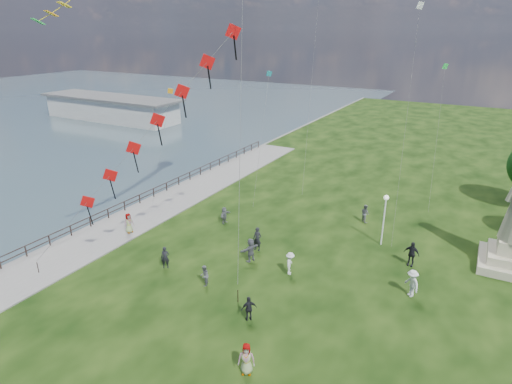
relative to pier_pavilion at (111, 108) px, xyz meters
The scene contains 17 objects.
waterfront 49.44m from the pier_pavilion, 41.92° to the right, with size 200.00×200.00×1.51m.
pier_pavilion is the anchor object (origin of this frame).
lamppost 64.32m from the pier_pavilion, 24.67° to the right, with size 0.39×0.39×4.23m.
person_0 59.46m from the pier_pavilion, 39.68° to the right, with size 0.59×0.39×1.63m, color black.
person_1 62.73m from the pier_pavilion, 37.83° to the right, with size 0.72×0.44×1.47m, color #595960.
person_2 63.96m from the pier_pavilion, 32.51° to the right, with size 1.07×0.55×1.66m, color silver.
person_3 67.30m from the pier_pavilion, 36.65° to the right, with size 0.93×0.48×1.59m, color black.
person_4 71.10m from the pier_pavilion, 38.07° to the right, with size 0.85×0.52×1.75m, color #595960.
person_5 54.10m from the pier_pavilion, 33.11° to the right, with size 1.39×0.60×1.50m, color #595960.
person_6 59.84m from the pier_pavilion, 32.86° to the right, with size 0.69×0.45×1.90m, color black.
person_7 60.71m from the pier_pavilion, 22.52° to the right, with size 0.79×0.49×1.63m, color #595960.
person_8 70.08m from the pier_pavilion, 28.05° to the right, with size 1.21×0.62×1.87m, color silver.
person_9 67.64m from the pier_pavilion, 25.42° to the right, with size 1.11×0.57×1.90m, color black.
person_10 52.89m from the pier_pavilion, 41.72° to the right, with size 0.83×0.51×1.71m, color #595960.
person_11 61.10m from the pier_pavilion, 34.00° to the right, with size 1.69×0.73×1.82m, color #595960.
red_kite_train 59.35m from the pier_pavilion, 39.50° to the right, with size 11.32×9.35×16.47m.
small_kites 57.72m from the pier_pavilion, 20.51° to the right, with size 31.15×16.71×23.93m.
Camera 1 is at (12.58, -16.23, 16.19)m, focal length 30.00 mm.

